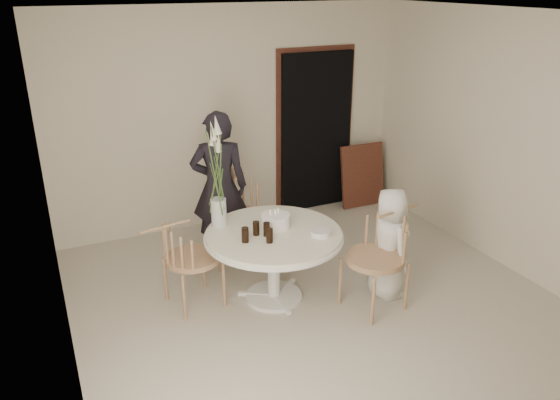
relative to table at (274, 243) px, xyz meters
name	(u,v)px	position (x,y,z in m)	size (l,w,h in m)	color
ground	(317,302)	(0.35, -0.25, -0.62)	(4.50, 4.50, 0.00)	beige
room_shell	(321,144)	(0.35, -0.25, 1.00)	(4.50, 4.50, 4.50)	silver
doorway	(316,133)	(1.50, 1.94, 0.43)	(1.00, 0.10, 2.10)	black
door_trim	(314,127)	(1.50, 1.98, 0.49)	(1.12, 0.03, 2.22)	brown
table	(274,243)	(0.00, 0.00, 0.00)	(1.33, 1.33, 0.73)	white
picture_frame	(362,175)	(2.12, 1.70, -0.19)	(0.65, 0.04, 0.86)	brown
chair_far	(235,203)	(0.00, 1.04, 0.02)	(0.63, 0.67, 0.99)	tan
chair_right	(386,245)	(0.93, -0.51, 0.01)	(0.63, 0.60, 0.97)	tan
chair_left	(180,253)	(-0.86, 0.23, -0.03)	(0.59, 0.56, 0.91)	tan
girl	(219,187)	(-0.17, 1.06, 0.23)	(0.62, 0.41, 1.69)	black
boy	(389,244)	(1.05, -0.41, -0.05)	(0.55, 0.36, 1.13)	silver
birthday_cake	(275,221)	(0.06, 0.09, 0.18)	(0.28, 0.28, 0.18)	white
cola_tumbler_a	(267,229)	(-0.09, -0.05, 0.18)	(0.06, 0.06, 0.13)	black
cola_tumbler_b	(270,236)	(-0.12, -0.18, 0.18)	(0.06, 0.06, 0.14)	black
cola_tumbler_c	(245,235)	(-0.32, -0.08, 0.19)	(0.07, 0.07, 0.14)	black
cola_tumbler_d	(256,228)	(-0.17, 0.01, 0.18)	(0.06, 0.06, 0.13)	black
plate_stack	(320,233)	(0.37, -0.24, 0.14)	(0.20, 0.20, 0.05)	white
flower_vase	(218,185)	(-0.42, 0.36, 0.54)	(0.15, 0.15, 1.10)	silver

